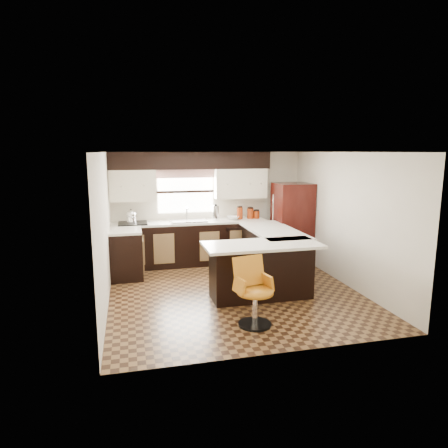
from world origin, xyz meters
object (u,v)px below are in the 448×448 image
object	(u,v)px
refrigerator	(292,223)
bar_chair	(255,293)
peninsula_long	(271,255)
peninsula_return	(261,271)

from	to	relation	value
refrigerator	bar_chair	size ratio (longest dim) A/B	1.82
peninsula_long	bar_chair	size ratio (longest dim) A/B	2.04
peninsula_return	bar_chair	distance (m)	1.11
peninsula_long	refrigerator	size ratio (longest dim) A/B	1.12
peninsula_long	refrigerator	bearing A→B (deg)	47.70
peninsula_long	refrigerator	world-z (taller)	refrigerator
peninsula_return	bar_chair	world-z (taller)	bar_chair
peninsula_long	bar_chair	distance (m)	2.22
peninsula_long	peninsula_return	world-z (taller)	same
peninsula_long	bar_chair	world-z (taller)	bar_chair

